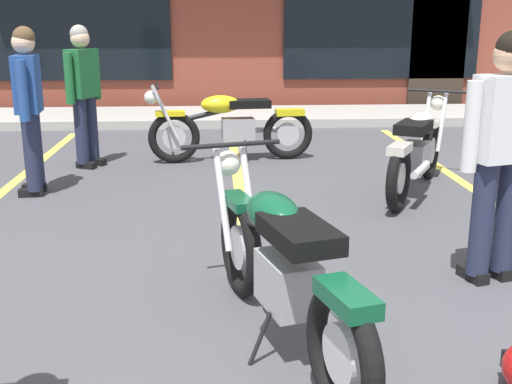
{
  "coord_description": "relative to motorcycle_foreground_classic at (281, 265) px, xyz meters",
  "views": [
    {
      "loc": [
        -0.22,
        -0.61,
        1.75
      ],
      "look_at": [
        0.04,
        3.78,
        0.55
      ],
      "focal_mm": 44.92,
      "sensor_mm": 36.0,
      "label": 1
    }
  ],
  "objects": [
    {
      "name": "ground_plane",
      "position": [
        -0.11,
        0.87,
        -0.46
      ],
      "size": [
        80.0,
        80.0,
        0.0
      ],
      "primitive_type": "plane",
      "color": "#47474C"
    },
    {
      "name": "sidewalk_kerb",
      "position": [
        -0.11,
        8.05,
        -0.39
      ],
      "size": [
        22.0,
        1.8,
        0.14
      ],
      "primitive_type": "cube",
      "color": "#A8A59E",
      "rests_on": "ground_plane"
    },
    {
      "name": "brick_storefront_building",
      "position": [
        -0.11,
        12.04,
        1.62
      ],
      "size": [
        14.9,
        6.34,
        4.15
      ],
      "color": "brown",
      "rests_on": "ground_plane"
    },
    {
      "name": "painted_stall_lines",
      "position": [
        -0.11,
        4.45,
        -0.46
      ],
      "size": [
        9.97,
        4.8,
        0.01
      ],
      "color": "#DBCC4C",
      "rests_on": "ground_plane"
    },
    {
      "name": "motorcycle_foreground_classic",
      "position": [
        0.0,
        0.0,
        0.0
      ],
      "size": [
        0.94,
        2.06,
        0.98
      ],
      "color": "black",
      "rests_on": "ground_plane"
    },
    {
      "name": "motorcycle_black_cruiser",
      "position": [
        1.7,
        3.07,
        0.0
      ],
      "size": [
        1.29,
        1.9,
        0.98
      ],
      "color": "black",
      "rests_on": "ground_plane"
    },
    {
      "name": "motorcycle_blue_standard",
      "position": [
        -0.17,
        4.72,
        0.0
      ],
      "size": [
        2.11,
        0.68,
        0.98
      ],
      "color": "black",
      "rests_on": "ground_plane"
    },
    {
      "name": "person_in_black_shirt",
      "position": [
        -2.2,
        3.27,
        0.49
      ],
      "size": [
        0.3,
        0.61,
        1.68
      ],
      "color": "black",
      "rests_on": "ground_plane"
    },
    {
      "name": "person_in_shorts_foreground",
      "position": [
        1.52,
        0.79,
        0.49
      ],
      "size": [
        0.6,
        0.35,
        1.68
      ],
      "color": "black",
      "rests_on": "ground_plane"
    },
    {
      "name": "person_by_back_row",
      "position": [
        -1.9,
        4.51,
        0.49
      ],
      "size": [
        0.39,
        0.58,
        1.68
      ],
      "color": "black",
      "rests_on": "ground_plane"
    }
  ]
}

